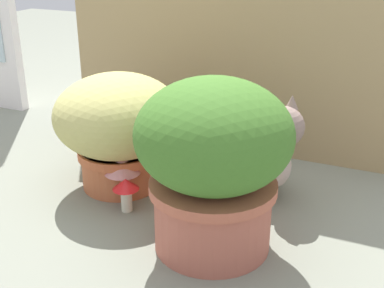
{
  "coord_description": "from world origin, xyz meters",
  "views": [
    {
      "loc": [
        0.58,
        -1.1,
        0.7
      ],
      "look_at": [
        0.08,
        0.03,
        0.18
      ],
      "focal_mm": 47.22,
      "sensor_mm": 36.0,
      "label": 1
    }
  ],
  "objects_px": {
    "grass_planter": "(118,125)",
    "cat": "(254,153)",
    "mushroom_ornament_red": "(126,188)",
    "leafy_planter": "(213,159)",
    "mushroom_ornament_pink": "(122,168)"
  },
  "relations": [
    {
      "from": "leafy_planter",
      "to": "mushroom_ornament_red",
      "type": "height_order",
      "value": "leafy_planter"
    },
    {
      "from": "grass_planter",
      "to": "leafy_planter",
      "type": "xyz_separation_m",
      "value": [
        0.37,
        -0.19,
        0.04
      ]
    },
    {
      "from": "grass_planter",
      "to": "cat",
      "type": "bearing_deg",
      "value": 17.74
    },
    {
      "from": "cat",
      "to": "mushroom_ornament_pink",
      "type": "bearing_deg",
      "value": -148.34
    },
    {
      "from": "grass_planter",
      "to": "mushroom_ornament_pink",
      "type": "bearing_deg",
      "value": -55.1
    },
    {
      "from": "mushroom_ornament_pink",
      "to": "mushroom_ornament_red",
      "type": "distance_m",
      "value": 0.07
    },
    {
      "from": "leafy_planter",
      "to": "mushroom_ornament_red",
      "type": "bearing_deg",
      "value": 168.07
    },
    {
      "from": "cat",
      "to": "mushroom_ornament_pink",
      "type": "xyz_separation_m",
      "value": [
        -0.32,
        -0.2,
        -0.02
      ]
    },
    {
      "from": "cat",
      "to": "mushroom_ornament_red",
      "type": "bearing_deg",
      "value": -138.28
    },
    {
      "from": "mushroom_ornament_pink",
      "to": "grass_planter",
      "type": "bearing_deg",
      "value": 124.9
    },
    {
      "from": "cat",
      "to": "mushroom_ornament_red",
      "type": "height_order",
      "value": "cat"
    },
    {
      "from": "grass_planter",
      "to": "mushroom_ornament_pink",
      "type": "relative_size",
      "value": 2.64
    },
    {
      "from": "mushroom_ornament_pink",
      "to": "mushroom_ornament_red",
      "type": "bearing_deg",
      "value": -51.65
    },
    {
      "from": "grass_planter",
      "to": "mushroom_ornament_red",
      "type": "height_order",
      "value": "grass_planter"
    },
    {
      "from": "leafy_planter",
      "to": "mushroom_ornament_red",
      "type": "distance_m",
      "value": 0.32
    }
  ]
}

